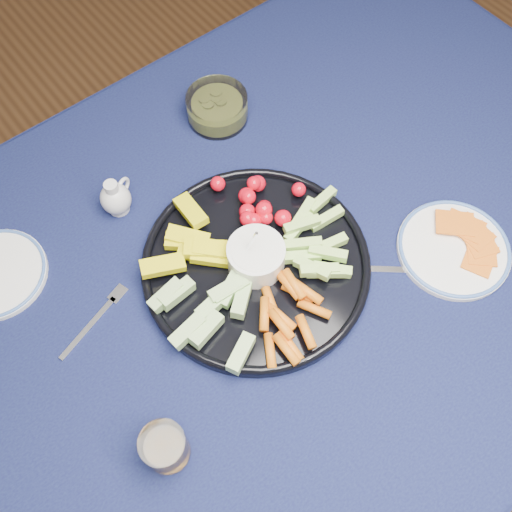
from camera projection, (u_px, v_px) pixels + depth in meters
dining_table at (255, 290)px, 1.08m from camera, size 1.67×1.07×0.75m
crudite_platter at (255, 264)px, 0.98m from camera, size 0.40×0.40×0.13m
creamer_pitcher at (116, 198)px, 1.03m from camera, size 0.07×0.06×0.08m
pickle_bowl at (217, 108)px, 1.14m from camera, size 0.12×0.12×0.06m
cheese_plate at (454, 248)px, 1.01m from camera, size 0.20×0.20×0.02m
juice_tumbler at (166, 448)px, 0.83m from camera, size 0.07×0.07×0.08m
fork_left at (99, 316)px, 0.96m from camera, size 0.15×0.06×0.00m
fork_right at (435, 272)px, 1.00m from camera, size 0.16×0.14×0.00m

